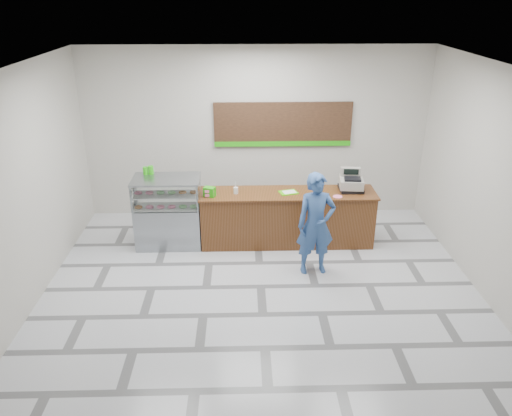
{
  "coord_description": "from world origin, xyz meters",
  "views": [
    {
      "loc": [
        -0.28,
        -6.94,
        4.48
      ],
      "look_at": [
        -0.05,
        0.9,
        1.01
      ],
      "focal_mm": 35.0,
      "sensor_mm": 36.0,
      "label": 1
    }
  ],
  "objects_px": {
    "serving_tray": "(288,192)",
    "customer": "(316,224)",
    "cash_register": "(351,182)",
    "display_case": "(168,211)",
    "sales_counter": "(287,218)"
  },
  "relations": [
    {
      "from": "cash_register",
      "to": "serving_tray",
      "type": "relative_size",
      "value": 1.29
    },
    {
      "from": "display_case",
      "to": "cash_register",
      "type": "xyz_separation_m",
      "value": [
        3.4,
        0.09,
        0.5
      ]
    },
    {
      "from": "sales_counter",
      "to": "serving_tray",
      "type": "bearing_deg",
      "value": -54.45
    },
    {
      "from": "serving_tray",
      "to": "customer",
      "type": "bearing_deg",
      "value": -86.91
    },
    {
      "from": "sales_counter",
      "to": "customer",
      "type": "xyz_separation_m",
      "value": [
        0.38,
        -1.06,
        0.37
      ]
    },
    {
      "from": "display_case",
      "to": "cash_register",
      "type": "distance_m",
      "value": 3.44
    },
    {
      "from": "sales_counter",
      "to": "customer",
      "type": "relative_size",
      "value": 1.83
    },
    {
      "from": "serving_tray",
      "to": "customer",
      "type": "xyz_separation_m",
      "value": [
        0.37,
        -1.05,
        -0.15
      ]
    },
    {
      "from": "sales_counter",
      "to": "customer",
      "type": "bearing_deg",
      "value": -70.41
    },
    {
      "from": "cash_register",
      "to": "display_case",
      "type": "bearing_deg",
      "value": -172.18
    },
    {
      "from": "cash_register",
      "to": "serving_tray",
      "type": "bearing_deg",
      "value": -168.42
    },
    {
      "from": "cash_register",
      "to": "customer",
      "type": "xyz_separation_m",
      "value": [
        -0.8,
        -1.16,
        -0.29
      ]
    },
    {
      "from": "customer",
      "to": "sales_counter",
      "type": "bearing_deg",
      "value": 102.56
    },
    {
      "from": "cash_register",
      "to": "customer",
      "type": "bearing_deg",
      "value": -118.46
    },
    {
      "from": "display_case",
      "to": "customer",
      "type": "xyz_separation_m",
      "value": [
        2.6,
        -1.06,
        0.21
      ]
    }
  ]
}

